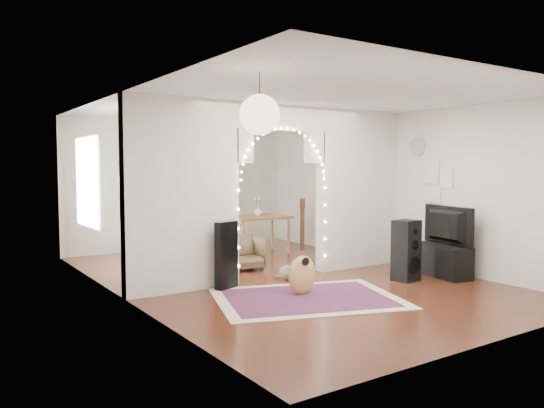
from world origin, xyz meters
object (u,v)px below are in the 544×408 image
floor_speaker (406,251)px  dining_chair_right (244,253)px  dining_table (258,219)px  acoustic_guitar (302,259)px  bookcase (183,218)px  dining_chair_left (161,248)px  media_console (442,261)px

floor_speaker → dining_chair_right: bearing=120.2°
dining_table → acoustic_guitar: bearing=-109.4°
dining_chair_right → floor_speaker: bearing=-46.0°
bookcase → dining_chair_left: size_ratio=2.40×
floor_speaker → bookcase: bookcase is taller
media_console → acoustic_guitar: bearing=-174.4°
dining_table → dining_chair_right: size_ratio=2.05×
acoustic_guitar → bookcase: size_ratio=0.84×
floor_speaker → dining_table: floor_speaker is taller
bookcase → dining_table: bearing=-30.9°
floor_speaker → bookcase: bearing=100.8°
acoustic_guitar → floor_speaker: 1.87m
acoustic_guitar → dining_chair_left: bearing=97.0°
media_console → dining_chair_right: (-2.35, 2.21, 0.03)m
media_console → dining_table: dining_table is taller
dining_chair_left → dining_chair_right: bearing=-46.9°
dining_chair_left → dining_chair_right: 1.79m
dining_chair_left → floor_speaker: bearing=-41.9°
dining_chair_left → acoustic_guitar: bearing=-65.8°
floor_speaker → dining_chair_left: (-2.47, 3.70, -0.21)m
acoustic_guitar → dining_table: acoustic_guitar is taller
floor_speaker → dining_table: size_ratio=0.75×
acoustic_guitar → bookcase: bookcase is taller
dining_chair_left → media_console: bearing=-35.3°
dining_table → dining_chair_left: bearing=176.8°
media_console → bookcase: 5.39m
bookcase → dining_table: size_ratio=1.06×
floor_speaker → bookcase: 5.03m
dining_chair_left → dining_chair_right: size_ratio=0.91×
acoustic_guitar → dining_chair_right: 1.98m
floor_speaker → media_console: bearing=-13.0°
bookcase → floor_speaker: bearing=-51.8°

